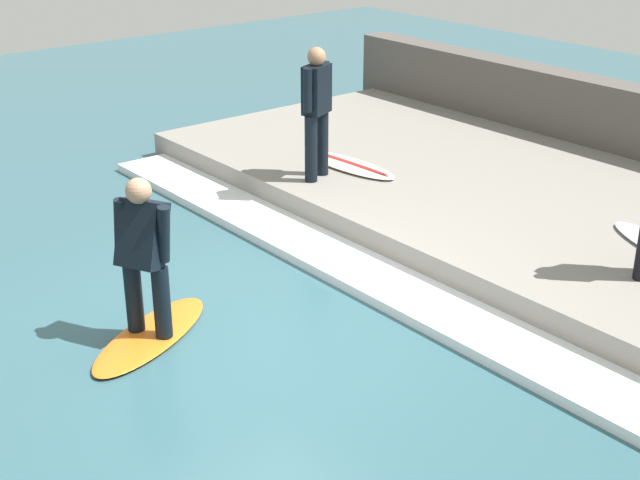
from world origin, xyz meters
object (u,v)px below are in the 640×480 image
(surfboard_riding, at_px, (151,335))
(surfer_waiting_far, at_px, (317,106))
(surfer_riding, at_px, (143,249))
(surfboard_waiting_far, at_px, (349,165))

(surfboard_riding, height_order, surfer_waiting_far, surfer_waiting_far)
(surfboard_riding, bearing_deg, surfer_riding, -26.57)
(surfboard_riding, relative_size, surfer_riding, 1.13)
(surfer_riding, distance_m, surfer_waiting_far, 3.84)
(surfboard_riding, distance_m, surfer_waiting_far, 4.03)
(surfboard_riding, bearing_deg, surfer_waiting_far, 26.97)
(surfboard_riding, distance_m, surfboard_waiting_far, 4.41)
(surfboard_riding, relative_size, surfer_waiting_far, 1.03)
(surfer_riding, height_order, surfer_waiting_far, surfer_waiting_far)
(surfboard_riding, bearing_deg, surfboard_waiting_far, 24.17)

